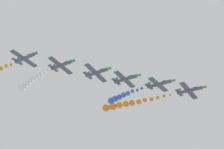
{
  "coord_description": "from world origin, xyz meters",
  "views": [
    {
      "loc": [
        74.02,
        63.16,
        47.06
      ],
      "look_at": [
        0.0,
        0.0,
        84.81
      ],
      "focal_mm": 53.06,
      "sensor_mm": 36.0,
      "label": 1
    }
  ],
  "objects_px": {
    "airplane_lead": "(190,90)",
    "airplane_left_inner": "(160,84)",
    "airplane_right_inner": "(126,79)",
    "airplane_right_outer": "(62,65)",
    "airplane_trailing": "(25,58)",
    "airplane_left_outer": "(97,72)"
  },
  "relations": [
    {
      "from": "airplane_left_inner",
      "to": "airplane_right_inner",
      "type": "relative_size",
      "value": 1.0
    },
    {
      "from": "airplane_lead",
      "to": "airplane_left_inner",
      "type": "height_order",
      "value": "airplane_left_inner"
    },
    {
      "from": "airplane_right_outer",
      "to": "airplane_trailing",
      "type": "relative_size",
      "value": 1.0
    },
    {
      "from": "airplane_left_inner",
      "to": "airplane_left_outer",
      "type": "xyz_separation_m",
      "value": [
        15.38,
        -13.19,
        2.75
      ]
    },
    {
      "from": "airplane_lead",
      "to": "airplane_right_outer",
      "type": "relative_size",
      "value": 1.0
    },
    {
      "from": "airplane_lead",
      "to": "airplane_right_outer",
      "type": "bearing_deg",
      "value": -39.46
    },
    {
      "from": "airplane_right_inner",
      "to": "airplane_right_outer",
      "type": "xyz_separation_m",
      "value": [
        15.75,
        -13.1,
        3.33
      ]
    },
    {
      "from": "airplane_right_outer",
      "to": "airplane_trailing",
      "type": "bearing_deg",
      "value": -31.36
    },
    {
      "from": "airplane_left_outer",
      "to": "airplane_trailing",
      "type": "relative_size",
      "value": 1.0
    },
    {
      "from": "airplane_left_inner",
      "to": "airplane_right_inner",
      "type": "height_order",
      "value": "airplane_right_inner"
    },
    {
      "from": "airplane_left_outer",
      "to": "airplane_trailing",
      "type": "xyz_separation_m",
      "value": [
        18.03,
        -13.13,
        2.66
      ]
    },
    {
      "from": "airplane_left_inner",
      "to": "airplane_lead",
      "type": "bearing_deg",
      "value": 144.24
    },
    {
      "from": "airplane_left_outer",
      "to": "airplane_right_inner",
      "type": "bearing_deg",
      "value": 141.52
    },
    {
      "from": "airplane_lead",
      "to": "airplane_left_inner",
      "type": "bearing_deg",
      "value": -35.76
    },
    {
      "from": "airplane_right_outer",
      "to": "airplane_left_outer",
      "type": "bearing_deg",
      "value": 139.18
    },
    {
      "from": "airplane_right_inner",
      "to": "airplane_trailing",
      "type": "distance_m",
      "value": 31.94
    },
    {
      "from": "airplane_right_inner",
      "to": "airplane_right_outer",
      "type": "distance_m",
      "value": 20.75
    },
    {
      "from": "airplane_lead",
      "to": "airplane_trailing",
      "type": "height_order",
      "value": "airplane_trailing"
    },
    {
      "from": "airplane_right_outer",
      "to": "airplane_trailing",
      "type": "xyz_separation_m",
      "value": [
        9.62,
        -5.86,
        0.82
      ]
    },
    {
      "from": "airplane_right_inner",
      "to": "airplane_left_outer",
      "type": "distance_m",
      "value": 9.49
    },
    {
      "from": "airplane_lead",
      "to": "airplane_left_inner",
      "type": "distance_m",
      "value": 10.65
    },
    {
      "from": "airplane_right_inner",
      "to": "airplane_trailing",
      "type": "bearing_deg",
      "value": -36.78
    }
  ]
}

